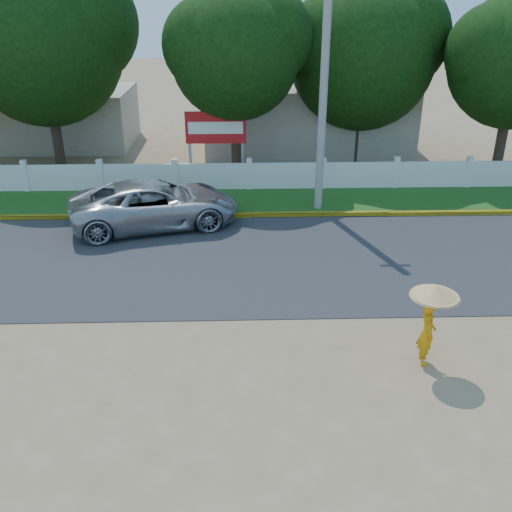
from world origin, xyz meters
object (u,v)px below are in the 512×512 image
(utility_pole, at_px, (323,95))
(billboard, at_px, (216,131))
(vehicle, at_px, (155,204))
(monk_with_parasol, at_px, (431,313))

(utility_pole, height_order, billboard, utility_pole)
(utility_pole, distance_m, vehicle, 6.92)
(monk_with_parasol, bearing_deg, utility_pole, 96.50)
(vehicle, height_order, billboard, billboard)
(utility_pole, distance_m, billboard, 5.55)
(vehicle, xyz_separation_m, billboard, (1.96, 4.94, 1.35))
(utility_pole, distance_m, monk_with_parasol, 10.21)
(vehicle, bearing_deg, billboard, -36.40)
(vehicle, distance_m, monk_with_parasol, 10.75)
(vehicle, xyz_separation_m, monk_with_parasol, (6.95, -8.19, 0.45))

